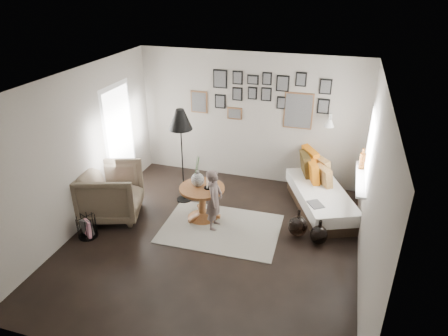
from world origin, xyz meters
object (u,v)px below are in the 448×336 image
(vase, at_px, (198,177))
(demijohn_large, at_px, (298,226))
(pedestal_table, at_px, (202,204))
(armchair, at_px, (111,192))
(child, at_px, (214,200))
(floor_lamp, at_px, (180,123))
(daybed, at_px, (321,194))
(demijohn_small, at_px, (319,235))
(magazine_basket, at_px, (87,227))

(vase, height_order, demijohn_large, vase)
(pedestal_table, height_order, vase, vase)
(armchair, bearing_deg, child, -103.53)
(vase, relative_size, demijohn_large, 1.17)
(floor_lamp, relative_size, demijohn_large, 3.80)
(daybed, xyz_separation_m, child, (-1.66, -1.17, 0.25))
(floor_lamp, bearing_deg, demijohn_small, -14.00)
(demijohn_large, distance_m, demijohn_small, 0.37)
(armchair, relative_size, demijohn_large, 2.15)
(floor_lamp, height_order, magazine_basket, floor_lamp)
(pedestal_table, xyz_separation_m, vase, (-0.08, 0.02, 0.50))
(pedestal_table, relative_size, vase, 1.40)
(demijohn_large, bearing_deg, vase, 177.65)
(demijohn_small, bearing_deg, pedestal_table, 175.14)
(pedestal_table, distance_m, child, 0.45)
(vase, height_order, armchair, vase)
(pedestal_table, bearing_deg, armchair, -166.38)
(armchair, height_order, demijohn_small, armchair)
(pedestal_table, relative_size, armchair, 0.76)
(child, bearing_deg, daybed, -57.52)
(magazine_basket, xyz_separation_m, demijohn_small, (3.63, 0.90, -0.02))
(floor_lamp, distance_m, demijohn_small, 2.98)
(vase, xyz_separation_m, daybed, (2.03, 0.94, -0.50))
(magazine_basket, bearing_deg, child, 24.18)
(vase, xyz_separation_m, armchair, (-1.47, -0.40, -0.32))
(floor_lamp, xyz_separation_m, child, (0.83, -0.69, -1.01))
(pedestal_table, bearing_deg, demijohn_small, -4.86)
(pedestal_table, xyz_separation_m, demijohn_large, (1.67, -0.05, -0.10))
(demijohn_large, bearing_deg, daybed, 74.40)
(pedestal_table, height_order, floor_lamp, floor_lamp)
(vase, relative_size, daybed, 0.28)
(daybed, height_order, floor_lamp, floor_lamp)
(floor_lamp, bearing_deg, demijohn_large, -13.20)
(vase, distance_m, demijohn_large, 1.85)
(pedestal_table, distance_m, armchair, 1.61)
(vase, distance_m, floor_lamp, 1.00)
(demijohn_small, bearing_deg, child, -178.44)
(pedestal_table, bearing_deg, magazine_basket, -146.31)
(child, bearing_deg, demijohn_large, -85.92)
(daybed, bearing_deg, child, -168.10)
(pedestal_table, distance_m, demijohn_large, 1.68)
(pedestal_table, bearing_deg, child, -36.57)
(pedestal_table, distance_m, vase, 0.50)
(armchair, relative_size, floor_lamp, 0.56)
(daybed, xyz_separation_m, magazine_basket, (-3.57, -2.03, -0.10))
(armchair, distance_m, demijohn_large, 3.25)
(armchair, bearing_deg, vase, -93.34)
(daybed, bearing_deg, demijohn_large, -129.01)
(vase, height_order, magazine_basket, vase)
(magazine_basket, distance_m, demijohn_small, 3.75)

